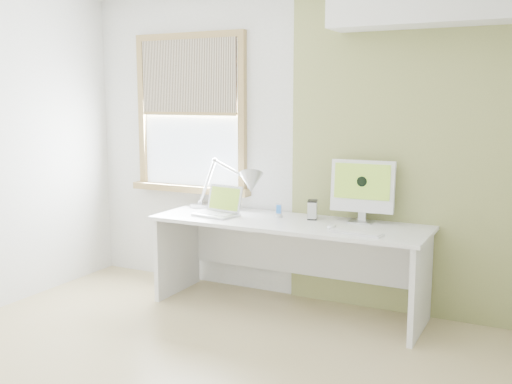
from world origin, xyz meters
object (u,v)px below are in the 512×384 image
Objects in this scene: desk at (291,243)px; laptop at (220,208)px; external_drive at (312,210)px; desk_lamp at (241,185)px; imac at (363,188)px.

laptop is (-0.61, -0.08, 0.25)m from desk.
external_drive is at bearing 13.77° from laptop.
laptop is (-0.11, -0.18, -0.18)m from desk_lamp.
imac is (1.14, 0.25, 0.21)m from laptop.
imac is at bearing 12.27° from laptop.
laptop is at bearing -172.37° from desk.
laptop is 2.48× the size of external_drive.
external_drive is (0.75, 0.18, 0.02)m from laptop.
desk is 4.42× the size of imac.
desk_lamp is 0.27m from laptop.
imac reaches higher than desk.
desk_lamp reaches higher than laptop.
desk is at bearing -144.31° from external_drive.
desk_lamp is at bearing -179.53° from external_drive.
laptop is at bearing -120.55° from desk_lamp.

